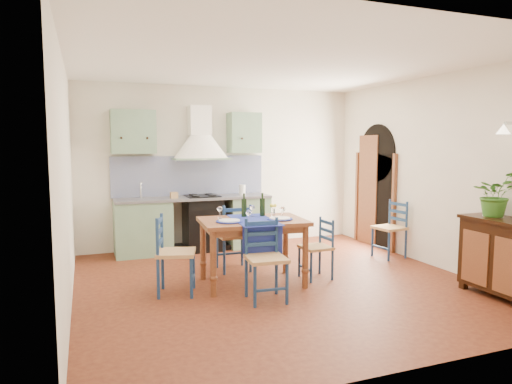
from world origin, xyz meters
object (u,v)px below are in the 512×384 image
chair_near (265,259)px  sideboard (506,255)px  potted_plant (494,194)px  dining_table (253,227)px

chair_near → sideboard: 2.81m
sideboard → potted_plant: (0.02, 0.22, 0.69)m
sideboard → potted_plant: 0.73m
chair_near → sideboard: chair_near is taller
chair_near → potted_plant: size_ratio=1.75×
dining_table → potted_plant: (2.59, -1.34, 0.46)m
potted_plant → chair_near: bearing=165.1°
sideboard → dining_table: bearing=148.7°
dining_table → chair_near: 0.68m
chair_near → potted_plant: bearing=-14.9°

